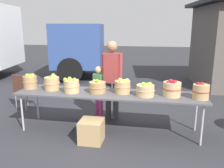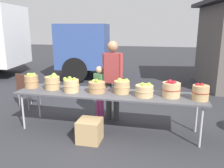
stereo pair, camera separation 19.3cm
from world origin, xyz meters
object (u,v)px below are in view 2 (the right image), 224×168
object	(u,v)px
vendor_adult	(113,74)
child_customer	(100,88)
market_table	(108,95)
apple_basket_red_0	(171,89)
apple_basket_green_2	(71,85)
apple_basket_green_4	(122,86)
apple_basket_green_1	(52,82)
folding_chair	(26,88)
apple_basket_red_1	(200,92)
produce_crate	(90,131)
apple_basket_green_3	(97,87)
apple_basket_green_0	(31,81)
apple_basket_green_5	(144,90)

from	to	relation	value
vendor_adult	child_customer	size ratio (longest dim) A/B	1.47
market_table	apple_basket_red_0	world-z (taller)	apple_basket_red_0
apple_basket_green_2	apple_basket_green_4	bearing A→B (deg)	7.54
apple_basket_green_1	vendor_adult	world-z (taller)	vendor_adult
folding_chair	apple_basket_red_1	bearing A→B (deg)	-173.05
produce_crate	folding_chair	bearing A→B (deg)	147.16
apple_basket_green_2	apple_basket_red_0	size ratio (longest dim) A/B	0.94
folding_chair	produce_crate	distance (m)	2.46
apple_basket_green_2	produce_crate	size ratio (longest dim) A/B	0.78
apple_basket_green_2	apple_basket_green_3	xyz separation A→B (m)	(0.48, 0.07, -0.02)
apple_basket_green_4	apple_basket_red_1	world-z (taller)	apple_basket_red_1
folding_chair	apple_basket_green_0	bearing A→B (deg)	150.08
apple_basket_red_0	apple_basket_green_3	bearing A→B (deg)	-179.78
apple_basket_green_2	child_customer	world-z (taller)	child_customer
apple_basket_green_0	vendor_adult	distance (m)	1.65
apple_basket_red_0	vendor_adult	size ratio (longest dim) A/B	0.20
apple_basket_red_0	produce_crate	world-z (taller)	apple_basket_red_0
apple_basket_green_1	apple_basket_red_1	size ratio (longest dim) A/B	1.06
vendor_adult	folding_chair	world-z (taller)	vendor_adult
apple_basket_green_5	child_customer	distance (m)	1.24
vendor_adult	child_customer	distance (m)	0.43
apple_basket_green_2	apple_basket_green_5	size ratio (longest dim) A/B	0.92
child_customer	apple_basket_green_5	bearing A→B (deg)	172.67
apple_basket_green_3	vendor_adult	size ratio (longest dim) A/B	0.20
apple_basket_green_5	vendor_adult	size ratio (longest dim) A/B	0.20
vendor_adult	apple_basket_green_0	bearing A→B (deg)	25.97
produce_crate	apple_basket_green_4	bearing A→B (deg)	50.27
apple_basket_green_0	apple_basket_red_1	size ratio (longest dim) A/B	1.04
apple_basket_green_2	apple_basket_green_5	world-z (taller)	apple_basket_green_2
apple_basket_red_1	apple_basket_green_0	bearing A→B (deg)	177.87
folding_chair	child_customer	bearing A→B (deg)	-166.08
apple_basket_green_4	child_customer	world-z (taller)	child_customer
vendor_adult	apple_basket_green_2	bearing A→B (deg)	52.15
market_table	apple_basket_red_0	xyz separation A→B (m)	(1.13, -0.01, 0.17)
apple_basket_green_0	vendor_adult	world-z (taller)	vendor_adult
child_customer	apple_basket_red_1	bearing A→B (deg)	-172.65
apple_basket_green_1	apple_basket_green_0	bearing A→B (deg)	177.51
folding_chair	produce_crate	size ratio (longest dim) A/B	2.18
market_table	apple_basket_green_5	xyz separation A→B (m)	(0.67, -0.07, 0.14)
market_table	apple_basket_green_3	bearing A→B (deg)	-177.23
apple_basket_green_0	produce_crate	size ratio (longest dim) A/B	0.77
apple_basket_green_0	apple_basket_green_3	xyz separation A→B (m)	(1.39, -0.06, -0.03)
apple_basket_green_3	folding_chair	size ratio (longest dim) A/B	0.38
market_table	apple_basket_green_0	bearing A→B (deg)	178.36
apple_basket_red_0	produce_crate	distance (m)	1.59
apple_basket_green_5	apple_basket_red_0	xyz separation A→B (m)	(0.46, 0.07, 0.03)
apple_basket_green_0	apple_basket_red_0	world-z (taller)	apple_basket_red_0
market_table	apple_basket_green_4	xyz separation A→B (m)	(0.25, 0.05, 0.16)
market_table	apple_basket_green_5	distance (m)	0.69
apple_basket_red_0	child_customer	world-z (taller)	child_customer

